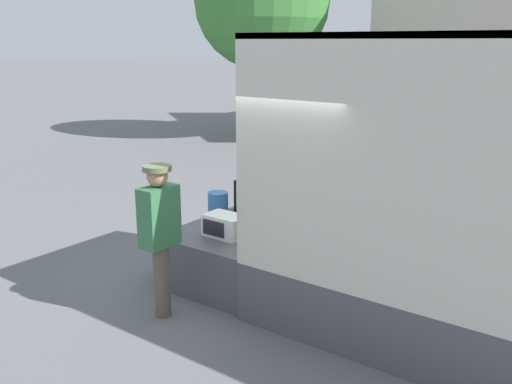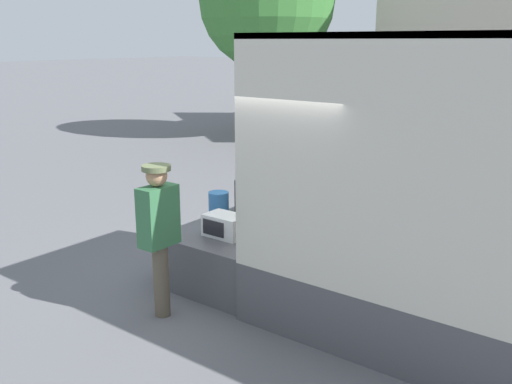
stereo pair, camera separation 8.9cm
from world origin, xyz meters
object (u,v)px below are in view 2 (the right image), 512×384
(portable_generator, at_px, (262,203))
(orange_bucket, at_px, (219,205))
(worker_person, at_px, (159,225))
(microwave, at_px, (225,226))
(street_tree, at_px, (267,1))

(portable_generator, xyz_separation_m, orange_bucket, (-0.45, -0.39, -0.01))
(portable_generator, height_order, worker_person, worker_person)
(microwave, bearing_deg, street_tree, 123.81)
(worker_person, bearing_deg, microwave, 85.04)
(street_tree, bearing_deg, portable_generator, -54.05)
(microwave, xyz_separation_m, orange_bucket, (-0.57, 0.53, 0.04))
(microwave, bearing_deg, portable_generator, 97.47)
(microwave, relative_size, portable_generator, 0.84)
(microwave, relative_size, worker_person, 0.29)
(orange_bucket, height_order, street_tree, street_tree)
(orange_bucket, xyz_separation_m, street_tree, (-6.05, 9.34, 3.36))
(portable_generator, height_order, street_tree, street_tree)
(orange_bucket, bearing_deg, microwave, -43.04)
(orange_bucket, distance_m, street_tree, 11.63)
(microwave, xyz_separation_m, worker_person, (-0.09, -1.02, 0.26))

